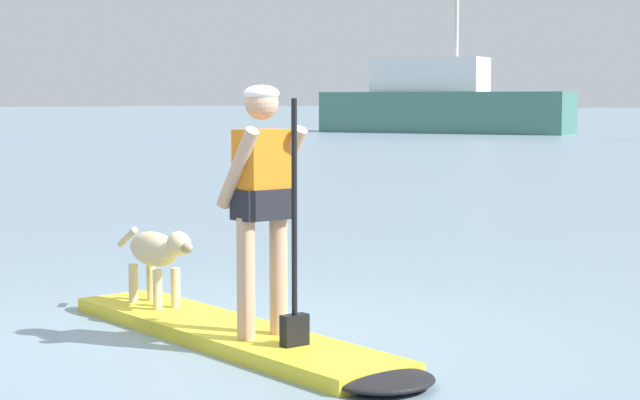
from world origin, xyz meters
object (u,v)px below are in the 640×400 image
object	(u,v)px
person_paddler	(263,193)
dog	(157,253)
moored_boat_far_starboard	(442,104)
paddleboard	(246,339)

from	to	relation	value
person_paddler	dog	bearing A→B (deg)	167.67
dog	moored_boat_far_starboard	world-z (taller)	moored_boat_far_starboard
dog	moored_boat_far_starboard	xyz separation A→B (m)	(-24.21, 40.63, 0.93)
person_paddler	dog	world-z (taller)	person_paddler
person_paddler	paddleboard	bearing A→B (deg)	167.67
person_paddler	moored_boat_far_starboard	bearing A→B (deg)	121.99
paddleboard	person_paddler	world-z (taller)	person_paddler
moored_boat_far_starboard	dog	bearing A→B (deg)	-59.22
paddleboard	person_paddler	distance (m)	1.02
dog	moored_boat_far_starboard	size ratio (longest dim) A/B	0.08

